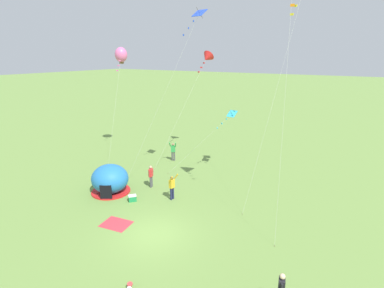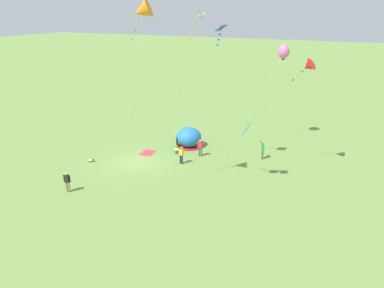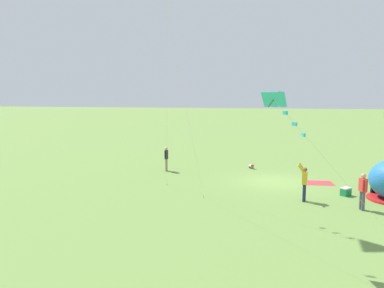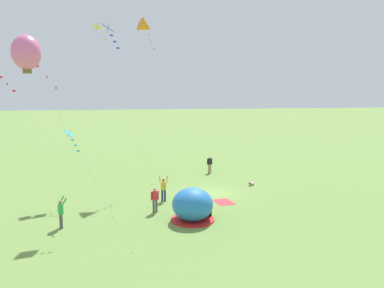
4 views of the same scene
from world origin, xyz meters
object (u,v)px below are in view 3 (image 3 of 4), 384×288
cooler_box (346,192)px  person_arms_raised (304,182)px  toddler_crawling (252,166)px  kite_cyan (281,108)px  person_near_tent (166,157)px  person_center_field (363,190)px

cooler_box → person_arms_raised: person_arms_raised is taller
cooler_box → toddler_crawling: bearing=-49.2°
toddler_crawling → kite_cyan: size_ratio=0.10×
cooler_box → person_arms_raised: (2.20, 1.65, 0.78)m
person_near_tent → person_center_field: bearing=150.7°
person_arms_raised → cooler_box: bearing=-143.1°
person_center_field → kite_cyan: kite_cyan is taller
person_arms_raised → kite_cyan: 7.71m
person_center_field → person_arms_raised: size_ratio=0.91×
toddler_crawling → person_near_tent: size_ratio=0.32×
toddler_crawling → person_arms_raised: (-3.32, 8.04, 0.82)m
person_near_tent → kite_cyan: bearing=122.9°
person_arms_raised → toddler_crawling: bearing=-67.6°
kite_cyan → person_center_field: bearing=-122.6°
kite_cyan → toddler_crawling: bearing=-81.5°
cooler_box → person_arms_raised: 2.86m
cooler_box → person_arms_raised: bearing=36.9°
cooler_box → person_near_tent: size_ratio=0.37×
person_arms_raised → person_center_field: bearing=161.3°
toddler_crawling → kite_cyan: 15.51m
kite_cyan → person_arms_raised: bearing=-99.8°
cooler_box → person_center_field: person_center_field is taller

